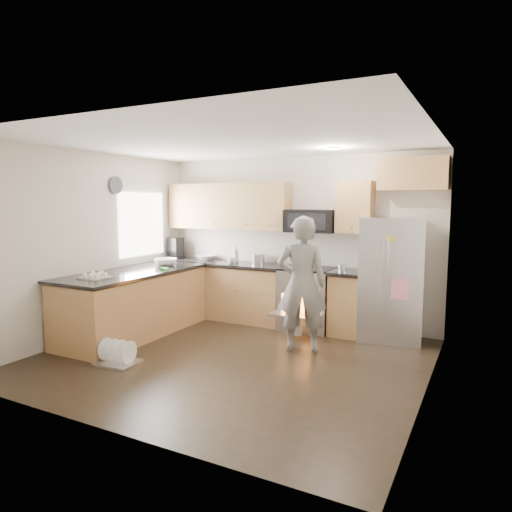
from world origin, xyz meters
The scene contains 8 objects.
ground centered at (0.00, 0.00, 0.00)m, with size 4.50×4.50×0.00m, color black.
room_shell centered at (-0.04, 0.02, 1.67)m, with size 4.54×4.04×2.62m.
back_cabinet_run centered at (-0.59, 1.75, 0.96)m, with size 4.45×0.64×2.50m.
peninsula centered at (-1.75, 0.25, 0.46)m, with size 0.96×2.36×1.03m.
stove_range centered at (0.35, 1.69, 0.68)m, with size 0.76×0.97×1.79m.
refrigerator centered at (1.56, 1.70, 0.85)m, with size 0.93×0.78×1.69m.
person centered at (0.65, 0.69, 0.87)m, with size 0.63×0.41×1.73m, color gray.
dish_rack centered at (-1.09, -0.78, 0.08)m, with size 0.50×0.42×0.30m.
Camera 1 is at (2.76, -4.64, 1.91)m, focal length 32.00 mm.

